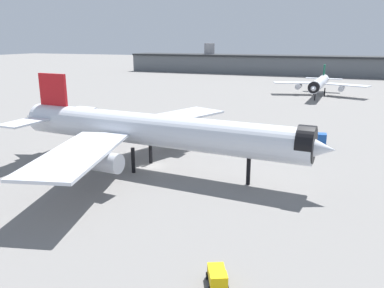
{
  "coord_description": "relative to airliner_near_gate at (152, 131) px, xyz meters",
  "views": [
    {
      "loc": [
        31.42,
        -59.82,
        22.55
      ],
      "look_at": [
        8.52,
        -1.92,
        5.58
      ],
      "focal_mm": 36.08,
      "sensor_mm": 36.0,
      "label": 1
    }
  ],
  "objects": [
    {
      "name": "ground",
      "position": [
        -0.87,
        1.47,
        -7.13
      ],
      "size": [
        900.0,
        900.0,
        0.0
      ],
      "primitive_type": "plane",
      "color": "slate"
    },
    {
      "name": "service_truck_front",
      "position": [
        25.4,
        26.34,
        -5.54
      ],
      "size": [
        5.7,
        3.05,
        3.0
      ],
      "rotation": [
        0.0,
        0.0,
        3.24
      ],
      "color": "black",
      "rests_on": "ground"
    },
    {
      "name": "airliner_near_gate",
      "position": [
        0.0,
        0.0,
        0.0
      ],
      "size": [
        60.51,
        55.2,
        16.18
      ],
      "rotation": [
        0.0,
        0.0,
        -0.06
      ],
      "color": "silver",
      "rests_on": "ground"
    },
    {
      "name": "terminal_building",
      "position": [
        13.89,
        202.58,
        -0.8
      ],
      "size": [
        258.99,
        23.42,
        19.83
      ],
      "rotation": [
        0.0,
        0.0,
        0.01
      ],
      "color": "slate",
      "rests_on": "ground"
    },
    {
      "name": "airliner_far_taxiway",
      "position": [
        20.87,
        106.58,
        -1.89
      ],
      "size": [
        38.7,
        42.39,
        11.88
      ],
      "rotation": [
        0.0,
        0.0,
        4.67
      ],
      "color": "silver",
      "rests_on": "ground"
    },
    {
      "name": "baggage_tug_wing",
      "position": [
        21.15,
        -28.11,
        -6.15
      ],
      "size": [
        2.94,
        3.58,
        1.85
      ],
      "rotation": [
        0.0,
        0.0,
        5.15
      ],
      "color": "black",
      "rests_on": "ground"
    }
  ]
}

